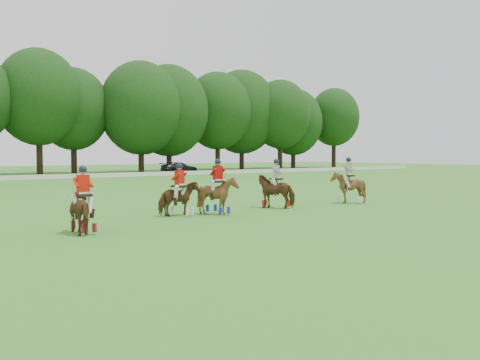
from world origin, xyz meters
TOP-DOWN VIEW (x-y plane):
  - ground at (0.00, 0.00)m, footprint 180.00×180.00m
  - car_right at (21.46, 42.50)m, footprint 4.75×2.24m
  - polo_red_a at (-5.52, 2.84)m, footprint 1.04×1.68m
  - polo_red_b at (-0.76, 4.95)m, footprint 1.72×1.62m
  - polo_red_c at (0.77, 4.46)m, footprint 1.42×1.56m
  - polo_stripe_a at (4.41, 4.99)m, footprint 1.73×1.96m
  - polo_stripe_b at (8.70, 4.45)m, footprint 1.70×1.80m
  - polo_ball at (3.92, 3.49)m, footprint 0.09×0.09m

SIDE VIEW (x-z plane):
  - ground at x=0.00m, z-range 0.00..0.00m
  - polo_ball at x=3.92m, z-range 0.00..0.09m
  - car_right at x=21.46m, z-range 0.00..1.34m
  - polo_red_b at x=-0.76m, z-range -0.32..1.80m
  - polo_red_a at x=-5.52m, z-range -0.31..1.82m
  - polo_stripe_a at x=4.41m, z-range -0.32..1.93m
  - polo_red_c at x=0.77m, z-range -0.32..1.96m
  - polo_stripe_b at x=8.70m, z-range -0.32..1.98m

